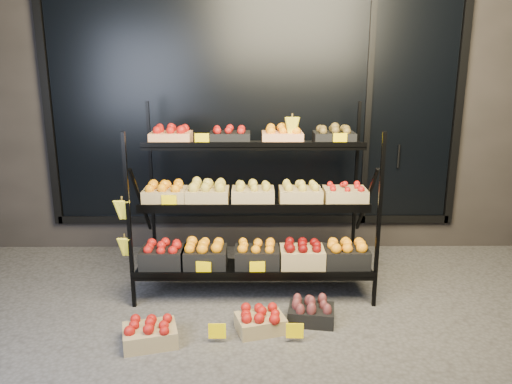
{
  "coord_description": "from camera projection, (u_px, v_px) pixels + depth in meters",
  "views": [
    {
      "loc": [
        -0.01,
        -3.7,
        2.03
      ],
      "look_at": [
        0.02,
        0.55,
        0.91
      ],
      "focal_mm": 35.0,
      "sensor_mm": 36.0,
      "label": 1
    }
  ],
  "objects": [
    {
      "name": "display_rack",
      "position": [
        253.0,
        204.0,
        4.48
      ],
      "size": [
        2.18,
        1.02,
        1.66
      ],
      "color": "black",
      "rests_on": "ground"
    },
    {
      "name": "tag_floor_a",
      "position": [
        217.0,
        336.0,
        3.7
      ],
      "size": [
        0.13,
        0.01,
        0.12
      ],
      "primitive_type": "cube",
      "color": "#FED600",
      "rests_on": "ground"
    },
    {
      "name": "floor_crate_left",
      "position": [
        150.0,
        333.0,
        3.68
      ],
      "size": [
        0.45,
        0.37,
        0.2
      ],
      "rotation": [
        0.0,
        0.0,
        0.26
      ],
      "color": "tan",
      "rests_on": "ground"
    },
    {
      "name": "floor_crate_right",
      "position": [
        311.0,
        312.0,
        4.0
      ],
      "size": [
        0.4,
        0.32,
        0.19
      ],
      "rotation": [
        0.0,
        0.0,
        -0.16
      ],
      "color": "black",
      "rests_on": "ground"
    },
    {
      "name": "floor_crate_midright",
      "position": [
        260.0,
        320.0,
        3.86
      ],
      "size": [
        0.42,
        0.36,
        0.19
      ],
      "rotation": [
        0.0,
        0.0,
        0.29
      ],
      "color": "tan",
      "rests_on": "ground"
    },
    {
      "name": "ground",
      "position": [
        254.0,
        316.0,
        4.1
      ],
      "size": [
        24.0,
        24.0,
        0.0
      ],
      "primitive_type": "plane",
      "color": "#514F4C",
      "rests_on": "ground"
    },
    {
      "name": "building",
      "position": [
        253.0,
        85.0,
        6.16
      ],
      "size": [
        6.0,
        2.08,
        3.5
      ],
      "color": "#2D2826",
      "rests_on": "ground"
    },
    {
      "name": "tag_floor_b",
      "position": [
        295.0,
        336.0,
        3.7
      ],
      "size": [
        0.13,
        0.01,
        0.12
      ],
      "primitive_type": "cube",
      "color": "#FED600",
      "rests_on": "ground"
    }
  ]
}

